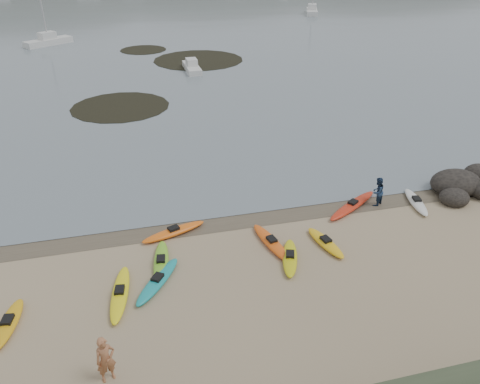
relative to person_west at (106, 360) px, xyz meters
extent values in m
plane|color=tan|center=(7.23, 9.59, -0.95)|extent=(600.00, 600.00, 0.00)
plane|color=brown|center=(7.23, 9.29, -0.95)|extent=(60.00, 60.00, 0.00)
ellipsoid|color=#7ACC28|center=(2.47, 6.09, -0.78)|extent=(1.17, 3.65, 0.34)
ellipsoid|color=yellow|center=(0.51, 4.30, -0.78)|extent=(1.25, 3.87, 0.34)
ellipsoid|color=red|center=(13.75, 8.79, -0.78)|extent=(4.18, 3.02, 0.34)
ellipsoid|color=#F85F15|center=(8.07, 6.37, -0.78)|extent=(1.41, 3.77, 0.34)
ellipsoid|color=yellow|center=(8.56, 4.94, -0.78)|extent=(1.68, 3.13, 0.34)
ellipsoid|color=orange|center=(3.38, 8.58, -0.78)|extent=(3.64, 1.88, 0.34)
ellipsoid|color=teal|center=(2.18, 4.76, -0.78)|extent=(2.61, 3.34, 0.34)
ellipsoid|color=yellow|center=(10.73, 5.69, -0.78)|extent=(1.29, 3.04, 0.34)
ellipsoid|color=#ECAB13|center=(-3.90, 3.57, -0.78)|extent=(1.18, 3.00, 0.34)
ellipsoid|color=white|center=(17.53, 8.23, -0.78)|extent=(1.34, 3.25, 0.34)
imported|color=#B36F47|center=(0.00, 0.00, 0.00)|extent=(0.81, 0.66, 1.91)
imported|color=navy|center=(15.23, 8.79, -0.08)|extent=(1.07, 1.01, 1.75)
ellipsoid|color=black|center=(20.79, 9.17, -0.71)|extent=(3.18, 2.47, 1.59)
ellipsoid|color=black|center=(19.79, 7.87, -0.79)|extent=(1.77, 1.59, 1.06)
ellipsoid|color=black|center=(22.99, 9.87, -0.74)|extent=(1.94, 1.77, 1.41)
cylinder|color=black|center=(1.20, 30.61, -0.93)|extent=(8.94, 8.94, 0.04)
cylinder|color=black|center=(11.25, 46.97, -0.93)|extent=(11.27, 11.27, 0.04)
cylinder|color=black|center=(4.91, 54.61, -0.93)|extent=(6.26, 6.26, 0.04)
cube|color=silver|center=(-8.00, 61.32, -0.47)|extent=(6.66, 5.68, 0.96)
cube|color=silver|center=(9.63, 41.83, -0.58)|extent=(1.55, 5.35, 0.75)
cube|color=silver|center=(39.77, 80.01, -0.44)|extent=(4.48, 7.57, 1.02)
ellipsoid|color=#384235|center=(-37.77, 204.59, -18.95)|extent=(220.00, 120.00, 80.00)
ellipsoid|color=#384235|center=(42.23, 199.59, -16.25)|extent=(200.00, 110.00, 68.00)
ellipsoid|color=#384235|center=(127.23, 209.59, -18.05)|extent=(230.00, 130.00, 76.00)
camera|label=1|loc=(1.73, -12.19, 12.92)|focal=35.00mm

